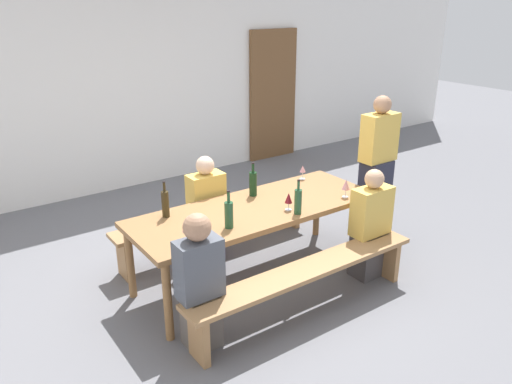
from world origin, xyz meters
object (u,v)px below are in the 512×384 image
Objects in this scene: wine_bottle_0 at (229,214)px; wine_glass_3 at (186,228)px; wine_bottle_2 at (298,201)px; wine_glass_1 at (346,185)px; wooden_door at (273,96)px; bench_far at (216,218)px; tasting_table at (256,214)px; wine_bottle_1 at (253,183)px; seated_guest_near_0 at (200,285)px; wine_glass_2 at (303,169)px; bench_near at (306,277)px; wine_glass_0 at (289,198)px; wine_bottle_3 at (165,203)px; seated_guest_far_0 at (207,212)px; seated_guest_near_1 at (370,227)px; standing_host at (376,173)px.

wine_bottle_0 is 1.92× the size of wine_glass_3.
wine_bottle_2 reaches higher than wine_glass_1.
bench_far is (-2.52, -2.34, -0.69)m from wooden_door.
tasting_table is 13.62× the size of wine_glass_3.
wine_bottle_1 is 0.30× the size of seated_guest_near_0.
wine_glass_2 is (-1.68, -2.75, -0.19)m from wooden_door.
bench_near is at bearing -98.31° from wine_bottle_1.
wine_glass_0 is at bearing -125.05° from wooden_door.
wine_bottle_3 is 0.30× the size of seated_guest_far_0.
wooden_door is 11.56× the size of wine_glass_1.
wine_bottle_3 is at bearing 178.13° from wine_bottle_1.
bench_near is at bearing 99.23° from seated_guest_near_1.
seated_guest_far_0 is (-1.12, 1.18, 0.02)m from seated_guest_near_1.
seated_guest_far_0 reaches higher than wine_glass_0.
wine_bottle_2 is (0.22, -0.34, 0.19)m from tasting_table.
tasting_table is at bearing 160.36° from wine_glass_1.
seated_guest_far_0 is at bearing -32.26° from seated_guest_near_0.
wine_glass_1 is at bearing -1.23° from wine_glass_3.
seated_guest_far_0 reaches higher than wine_glass_1.
wine_bottle_1 reaches higher than wine_bottle_3.
standing_host reaches higher than wine_glass_0.
wine_bottle_3 is (-0.78, -0.45, 0.52)m from bench_far.
wine_bottle_0 reaches higher than wine_bottle_2.
seated_guest_near_0 is at bearing -144.11° from wine_bottle_0.
seated_guest_near_1 is (0.72, -0.36, -0.35)m from wine_glass_0.
seated_guest_near_0 reaches higher than wine_bottle_1.
wooden_door reaches higher than wine_glass_1.
bench_far is at bearing -35.25° from seated_guest_near_0.
seated_guest_far_0 is (-0.20, 0.59, -0.15)m from tasting_table.
wine_glass_3 is 0.16× the size of seated_guest_near_0.
wooden_door is 4.45m from wine_bottle_0.
seated_guest_near_0 reaches higher than tasting_table.
bench_far is at bearing 90.00° from bench_near.
wooden_door is 6.47× the size of wine_bottle_2.
wine_glass_1 is at bearing 27.04° from bench_near.
seated_guest_near_1 reaches higher than wine_bottle_0.
tasting_table is at bearing -119.67° from wine_bottle_1.
seated_guest_far_0 reaches higher than wine_glass_3.
seated_guest_far_0 is (-0.34, 0.33, -0.35)m from wine_bottle_1.
seated_guest_near_0 is (-0.94, -0.59, -0.13)m from tasting_table.
seated_guest_far_0 is at bearing 135.47° from wine_bottle_1.
wine_bottle_2 is 1.23m from seated_guest_near_0.
wine_bottle_3 is 1.99× the size of wine_glass_0.
tasting_table is 1.04× the size of bench_far.
wine_bottle_0 is 1.30m from wine_glass_1.
wine_glass_2 is at bearing 1.73° from wine_bottle_3.
seated_guest_near_0 is 0.69× the size of standing_host.
standing_host is at bearing 23.52° from bench_near.
tasting_table is 14.24× the size of wine_glass_0.
standing_host is at bearing -2.28° from tasting_table.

